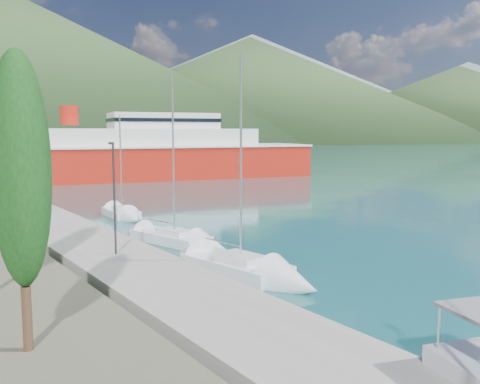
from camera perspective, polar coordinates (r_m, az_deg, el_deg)
quay at (r=42.45m, az=-19.57°, el=-3.41°), size 5.00×88.00×0.80m
hills_far at (r=656.43m, az=-20.62°, el=12.23°), size 1480.00×900.00×180.00m
hills_near at (r=406.63m, az=-17.69°, el=12.12°), size 1010.00×520.00×115.00m
lamp_posts at (r=31.00m, az=-14.37°, el=0.08°), size 0.15×50.05×6.06m
sailboat_near at (r=26.79m, az=2.58°, el=-8.90°), size 3.87×8.80×12.22m
sailboat_mid at (r=34.75m, az=-5.24°, el=-5.39°), size 4.08×8.58×11.95m
sailboat_far at (r=46.41m, az=-11.99°, el=-2.51°), size 2.53×6.66×9.60m
ferry at (r=84.57m, az=-11.92°, el=3.76°), size 60.47×23.81×11.75m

